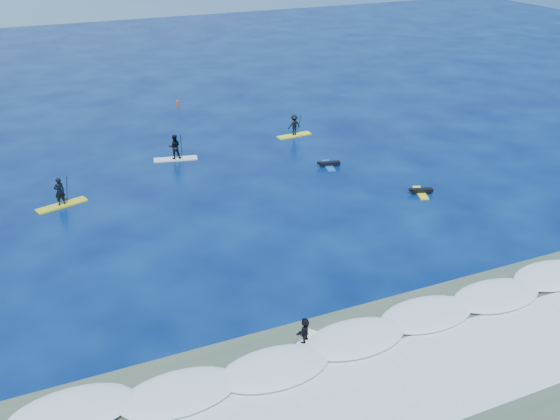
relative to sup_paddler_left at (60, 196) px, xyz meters
name	(u,v)px	position (x,y,z in m)	size (l,w,h in m)	color
ground	(315,232)	(13.24, -9.73, -0.70)	(160.00, 160.00, 0.00)	#030A3E
shallow_water	(471,382)	(13.24, -23.73, -0.69)	(90.00, 13.00, 0.01)	#3D5340
breaking_wave	(414,327)	(13.24, -19.73, -0.70)	(40.00, 6.00, 0.30)	white
whitewater	(455,367)	(13.24, -22.73, -0.70)	(34.00, 5.00, 0.02)	silver
sup_paddler_left	(60,196)	(0.00, 0.00, 0.00)	(3.29, 1.65, 2.24)	yellow
sup_paddler_center	(175,149)	(8.80, 4.92, 0.15)	(3.33, 1.52, 2.27)	silver
sup_paddler_right	(294,127)	(19.26, 6.17, 0.11)	(3.00, 0.96, 2.07)	#FBFC1B
prone_paddler_near	(421,191)	(22.14, -7.66, -0.55)	(1.62, 2.13, 0.43)	yellow
prone_paddler_far	(329,164)	(18.75, -0.93, -0.55)	(1.73, 2.26, 0.46)	#1757B0
wave_surfer	(305,332)	(8.09, -18.91, 0.04)	(1.67, 1.47, 1.27)	white
marker_buoy	(178,103)	(12.71, 18.51, -0.41)	(0.28, 0.28, 0.67)	#CA4212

